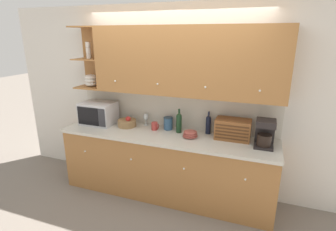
{
  "coord_description": "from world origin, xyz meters",
  "views": [
    {
      "loc": [
        1.17,
        -3.41,
        2.2
      ],
      "look_at": [
        0.0,
        -0.23,
        1.15
      ],
      "focal_mm": 28.0,
      "sensor_mm": 36.0,
      "label": 1
    }
  ],
  "objects": [
    {
      "name": "second_wine_bottle",
      "position": [
        0.53,
        -0.1,
        1.05
      ],
      "size": [
        0.07,
        0.07,
        0.31
      ],
      "color": "black",
      "rests_on": "counter_unit"
    },
    {
      "name": "fruit_basket",
      "position": [
        -0.64,
        -0.22,
        0.96
      ],
      "size": [
        0.27,
        0.27,
        0.16
      ],
      "color": "#937047",
      "rests_on": "counter_unit"
    },
    {
      "name": "storage_canister",
      "position": [
        -0.03,
        -0.13,
        1.0
      ],
      "size": [
        0.13,
        0.13,
        0.18
      ],
      "color": "#33567A",
      "rests_on": "counter_unit"
    },
    {
      "name": "bread_box",
      "position": [
        0.87,
        -0.18,
        1.04
      ],
      "size": [
        0.44,
        0.26,
        0.26
      ],
      "color": "brown",
      "rests_on": "counter_unit"
    },
    {
      "name": "bowl_stack_on_counter",
      "position": [
        0.34,
        -0.31,
        0.95
      ],
      "size": [
        0.2,
        0.2,
        0.09
      ],
      "color": "#9E473D",
      "rests_on": "counter_unit"
    },
    {
      "name": "upper_cabinets",
      "position": [
        0.17,
        -0.17,
        1.87
      ],
      "size": [
        2.91,
        0.35,
        0.88
      ],
      "color": "#A36B38",
      "rests_on": "backsplash_panel"
    },
    {
      "name": "counter_unit",
      "position": [
        0.0,
        -0.32,
        0.46
      ],
      "size": [
        2.93,
        0.67,
        0.91
      ],
      "color": "#A36B38",
      "rests_on": "ground_plane"
    },
    {
      "name": "wine_bottle",
      "position": [
        0.15,
        -0.19,
        1.06
      ],
      "size": [
        0.08,
        0.08,
        0.33
      ],
      "color": "#19381E",
      "rests_on": "counter_unit"
    },
    {
      "name": "wine_glass",
      "position": [
        -0.4,
        -0.07,
        1.03
      ],
      "size": [
        0.08,
        0.08,
        0.18
      ],
      "color": "silver",
      "rests_on": "counter_unit"
    },
    {
      "name": "ground_plane",
      "position": [
        0.0,
        0.0,
        0.0
      ],
      "size": [
        24.0,
        24.0,
        0.0
      ],
      "primitive_type": "plane",
      "color": "slate"
    },
    {
      "name": "microwave",
      "position": [
        -1.1,
        -0.25,
        1.07
      ],
      "size": [
        0.49,
        0.37,
        0.33
      ],
      "color": "silver",
      "rests_on": "counter_unit"
    },
    {
      "name": "wall_back",
      "position": [
        0.0,
        0.03,
        1.3
      ],
      "size": [
        5.31,
        0.06,
        2.6
      ],
      "color": "silver",
      "rests_on": "ground_plane"
    },
    {
      "name": "coffee_maker",
      "position": [
        1.25,
        -0.29,
        1.08
      ],
      "size": [
        0.22,
        0.22,
        0.34
      ],
      "color": "black",
      "rests_on": "counter_unit"
    },
    {
      "name": "backsplash_panel",
      "position": [
        0.0,
        -0.01,
        1.17
      ],
      "size": [
        2.91,
        0.01,
        0.53
      ],
      "color": "beige",
      "rests_on": "counter_unit"
    },
    {
      "name": "mug",
      "position": [
        -0.2,
        -0.21,
        0.96
      ],
      "size": [
        0.1,
        0.09,
        0.11
      ],
      "color": "#B73D38",
      "rests_on": "counter_unit"
    }
  ]
}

